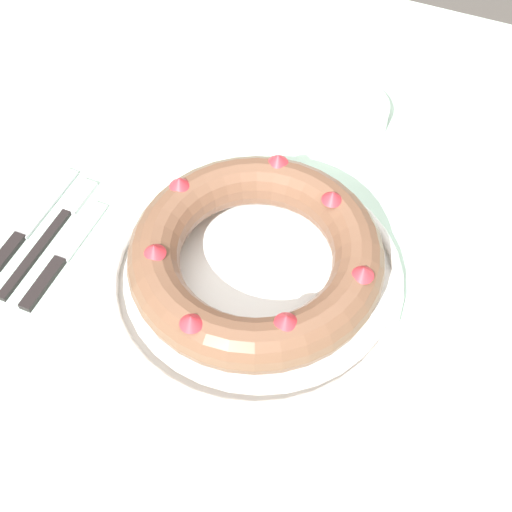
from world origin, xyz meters
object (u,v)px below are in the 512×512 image
(serving_dish, at_px, (256,277))
(bundt_cake, at_px, (256,256))
(side_bowl, at_px, (345,113))
(cake_knife, at_px, (59,261))
(fork, at_px, (55,228))
(serving_knife, at_px, (19,237))

(serving_dish, distance_m, bundt_cake, 0.04)
(serving_dish, bearing_deg, side_bowl, 88.77)
(serving_dish, xyz_separation_m, side_bowl, (0.01, 0.31, 0.00))
(side_bowl, bearing_deg, cake_knife, -122.81)
(bundt_cake, xyz_separation_m, cake_knife, (-0.24, -0.07, -0.05))
(serving_dish, distance_m, fork, 0.27)
(fork, bearing_deg, bundt_cake, -0.85)
(bundt_cake, relative_size, fork, 1.45)
(cake_knife, relative_size, side_bowl, 1.45)
(bundt_cake, distance_m, cake_knife, 0.25)
(cake_knife, bearing_deg, side_bowl, 60.66)
(bundt_cake, relative_size, serving_knife, 1.31)
(fork, bearing_deg, side_bowl, 44.66)
(cake_knife, bearing_deg, bundt_cake, 19.06)
(fork, relative_size, cake_knife, 1.16)
(serving_dish, height_order, bundt_cake, bundt_cake)
(fork, bearing_deg, cake_knife, -57.48)
(serving_knife, relative_size, cake_knife, 1.27)
(bundt_cake, bearing_deg, fork, -175.20)
(cake_knife, height_order, side_bowl, side_bowl)
(bundt_cake, height_order, side_bowl, bundt_cake)
(bundt_cake, xyz_separation_m, serving_knife, (-0.30, -0.05, -0.05))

